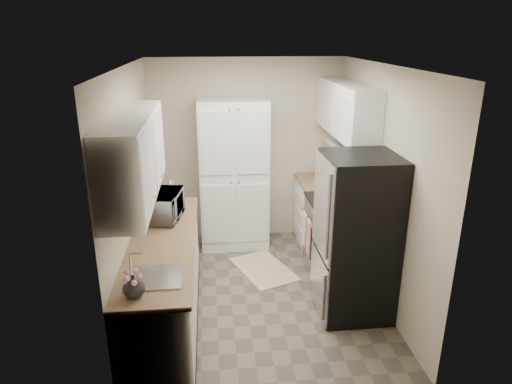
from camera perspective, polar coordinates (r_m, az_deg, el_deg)
ground at (r=5.31m, az=0.43°, el=-12.52°), size 3.20×3.20×0.00m
room_shell at (r=4.64m, az=0.27°, el=4.68°), size 2.64×3.24×2.52m
pantry_cabinet at (r=6.07m, az=-2.80°, el=2.10°), size 0.90×0.55×2.00m
base_cabinet_left at (r=4.71m, az=-11.25°, el=-11.17°), size 0.60×2.30×0.88m
countertop_left at (r=4.50m, az=-11.63°, el=-6.12°), size 0.63×2.33×0.04m
base_cabinet_right at (r=6.32m, az=8.20°, el=-2.77°), size 0.60×0.80×0.88m
countertop_right at (r=6.16m, az=8.41°, el=1.19°), size 0.63×0.83×0.04m
electric_range at (r=5.59m, az=10.02°, el=-5.50°), size 0.71×0.78×1.13m
refrigerator at (r=4.73m, az=12.45°, el=-5.49°), size 0.70×0.72×1.70m
microwave at (r=4.92m, az=-11.57°, el=-1.70°), size 0.44×0.58×0.29m
wine_bottle at (r=5.23m, az=-12.01°, el=-0.56°), size 0.07×0.07×0.27m
flower_vase at (r=3.61m, az=-15.07°, el=-11.29°), size 0.22×0.22×0.17m
cutting_board at (r=5.32m, az=-10.04°, el=-0.08°), size 0.04×0.22×0.27m
toaster_oven at (r=6.20m, az=9.22°, el=2.53°), size 0.42×0.46×0.22m
fruit_basket at (r=6.16m, az=9.47°, el=3.99°), size 0.31×0.31×0.11m
kitchen_mat at (r=5.77m, az=0.95°, el=-9.61°), size 0.84×1.03×0.01m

